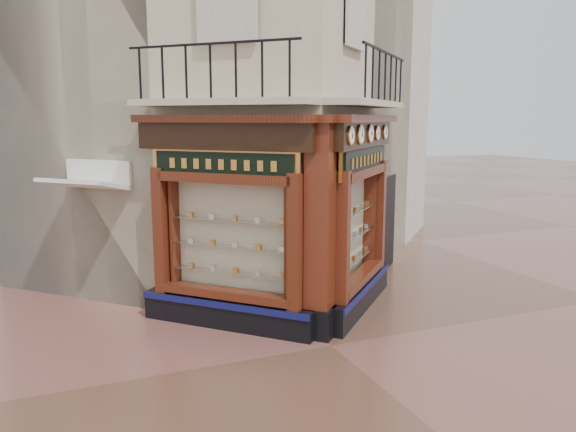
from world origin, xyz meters
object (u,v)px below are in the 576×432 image
clock_d (377,133)px  awning (91,310)px  clock_b (360,135)px  clock_e (385,132)px  clock_c (370,134)px  signboard_left (223,164)px  clock_a (351,136)px  signboard_right (365,160)px  corner_pilaster (320,231)px

clock_d → awning: size_ratio=0.19×
clock_b → clock_d: bearing=0.0°
clock_d → clock_e: size_ratio=0.99×
clock_b → clock_c: clock_b is taller
clock_e → signboard_left: bearing=146.4°
signboard_left → clock_a: bearing=-163.1°
awning → clock_a: bearing=-170.9°
clock_e → signboard_right: (-0.93, -0.77, -0.52)m
awning → signboard_left: bearing=-176.6°
awning → signboard_left: (2.30, -2.04, 3.10)m
awning → clock_d: bearing=-152.3°
clock_c → clock_e: bearing=-0.0°
awning → signboard_right: 6.41m
clock_c → signboard_left: (-2.97, 0.11, -0.52)m
corner_pilaster → clock_b: size_ratio=10.72×
clock_b → clock_e: size_ratio=1.20×
corner_pilaster → signboard_right: (1.46, 1.01, 1.15)m
clock_a → signboard_right: clock_a is taller
clock_c → corner_pilaster: bearing=165.9°
clock_b → clock_d: clock_b is taller
clock_a → clock_d: bearing=0.0°
clock_a → clock_b: size_ratio=0.91×
corner_pilaster → signboard_left: 2.12m
clock_b → signboard_left: (-2.45, 0.63, -0.52)m
clock_b → clock_e: 1.98m
signboard_left → clock_b: bearing=-149.3°
clock_e → awning: (-6.16, 1.27, -3.62)m
clock_d → awning: (-5.67, 1.76, -3.62)m
signboard_left → signboard_right: (2.92, 0.00, 0.00)m
clock_d → signboard_right: 0.74m
corner_pilaster → clock_b: bearing=-23.7°
clock_d → awning: 6.95m
clock_b → clock_e: (1.40, 1.40, 0.00)m
clock_c → signboard_right: clock_c is taller
corner_pilaster → clock_b: corner_pilaster is taller
clock_b → awning: 6.55m
signboard_right → awning: bearing=113.6°
signboard_right → clock_a: bearing=-175.5°
corner_pilaster → signboard_left: bearing=100.2°
clock_b → signboard_left: size_ratio=0.17×
clock_c → awning: clock_c is taller
clock_a → awning: size_ratio=0.21×
clock_d → signboard_right: size_ratio=0.14×
clock_e → awning: size_ratio=0.19×
clock_c → awning: 6.75m
clock_a → clock_c: 1.35m
corner_pilaster → clock_d: bearing=-10.7°
clock_a → signboard_right: bearing=4.5°
corner_pilaster → clock_c: bearing=-14.1°
clock_b → signboard_left: 2.58m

